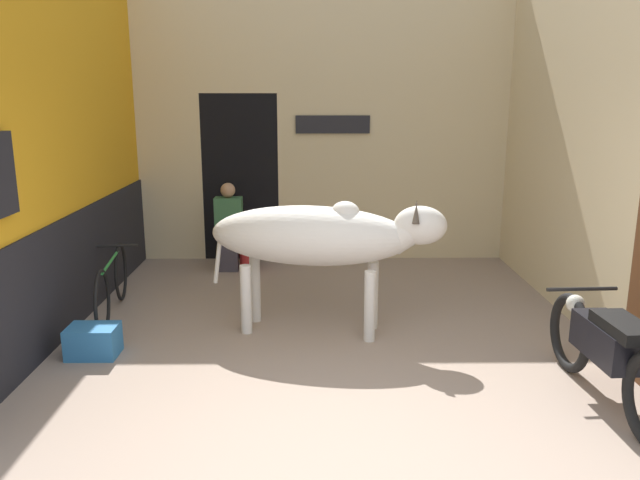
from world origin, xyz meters
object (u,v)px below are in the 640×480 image
bicycle (112,285)px  cow (320,237)px  motorcycle_near (607,350)px  plastic_stool (249,252)px  shopkeeper_seated (229,224)px  crate (93,341)px

bicycle → cow: bearing=-11.8°
cow → motorcycle_near: size_ratio=1.23×
plastic_stool → bicycle: bearing=-124.8°
plastic_stool → motorcycle_near: bearing=-51.1°
shopkeeper_seated → crate: size_ratio=2.64×
motorcycle_near → shopkeeper_seated: 5.07m
shopkeeper_seated → plastic_stool: (0.26, -0.01, -0.38)m
motorcycle_near → crate: motorcycle_near is taller
bicycle → crate: size_ratio=3.98×
cow → motorcycle_near: cow is taller
bicycle → plastic_stool: (1.26, 1.81, -0.11)m
motorcycle_near → shopkeeper_seated: (-3.33, 3.81, 0.17)m
motorcycle_near → plastic_stool: (-3.07, 3.80, -0.21)m
bicycle → shopkeeper_seated: size_ratio=1.51×
motorcycle_near → shopkeeper_seated: size_ratio=1.63×
shopkeeper_seated → plastic_stool: 0.46m
cow → crate: 2.29m
shopkeeper_seated → plastic_stool: shopkeeper_seated is taller
cow → bicycle: 2.32m
shopkeeper_seated → cow: bearing=-62.4°
cow → shopkeeper_seated: 2.60m
bicycle → plastic_stool: 2.21m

